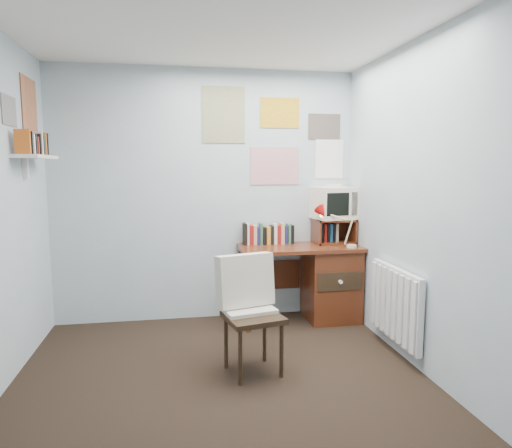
{
  "coord_description": "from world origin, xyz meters",
  "views": [
    {
      "loc": [
        -0.31,
        -2.83,
        1.54
      ],
      "look_at": [
        0.36,
        0.95,
        1.06
      ],
      "focal_mm": 32.0,
      "sensor_mm": 36.0,
      "label": 1
    }
  ],
  "objects_px": {
    "desk_lamp": "(352,229)",
    "wall_shelf": "(36,157)",
    "radiator": "(395,304)",
    "tv_riser": "(334,231)",
    "crt_tv": "(333,202)",
    "desk": "(325,280)",
    "desk_chair": "(253,318)"
  },
  "relations": [
    {
      "from": "desk_lamp",
      "to": "wall_shelf",
      "type": "relative_size",
      "value": 0.58
    },
    {
      "from": "radiator",
      "to": "tv_riser",
      "type": "bearing_deg",
      "value": 99.28
    },
    {
      "from": "desk_lamp",
      "to": "wall_shelf",
      "type": "height_order",
      "value": "wall_shelf"
    },
    {
      "from": "crt_tv",
      "to": "wall_shelf",
      "type": "bearing_deg",
      "value": -179.05
    },
    {
      "from": "desk_lamp",
      "to": "wall_shelf",
      "type": "xyz_separation_m",
      "value": [
        -2.78,
        -0.21,
        0.68
      ]
    },
    {
      "from": "desk",
      "to": "desk_chair",
      "type": "relative_size",
      "value": 1.4
    },
    {
      "from": "crt_tv",
      "to": "wall_shelf",
      "type": "relative_size",
      "value": 0.61
    },
    {
      "from": "desk_chair",
      "to": "crt_tv",
      "type": "xyz_separation_m",
      "value": [
        1.04,
        1.22,
        0.76
      ]
    },
    {
      "from": "desk_lamp",
      "to": "crt_tv",
      "type": "bearing_deg",
      "value": 113.27
    },
    {
      "from": "desk",
      "to": "desk_chair",
      "type": "bearing_deg",
      "value": -130.56
    },
    {
      "from": "wall_shelf",
      "to": "desk_lamp",
      "type": "bearing_deg",
      "value": 4.29
    },
    {
      "from": "desk_lamp",
      "to": "radiator",
      "type": "xyz_separation_m",
      "value": [
        0.08,
        -0.76,
        -0.52
      ]
    },
    {
      "from": "desk_lamp",
      "to": "tv_riser",
      "type": "distance_m",
      "value": 0.3
    },
    {
      "from": "desk",
      "to": "crt_tv",
      "type": "bearing_deg",
      "value": 48.68
    },
    {
      "from": "desk_lamp",
      "to": "radiator",
      "type": "relative_size",
      "value": 0.45
    },
    {
      "from": "desk",
      "to": "tv_riser",
      "type": "relative_size",
      "value": 3.0
    },
    {
      "from": "desk_lamp",
      "to": "radiator",
      "type": "bearing_deg",
      "value": -76.82
    },
    {
      "from": "desk_chair",
      "to": "desk_lamp",
      "type": "bearing_deg",
      "value": 25.99
    },
    {
      "from": "desk",
      "to": "radiator",
      "type": "distance_m",
      "value": 0.97
    },
    {
      "from": "desk",
      "to": "tv_riser",
      "type": "xyz_separation_m",
      "value": [
        0.12,
        0.11,
        0.48
      ]
    },
    {
      "from": "desk_chair",
      "to": "desk_lamp",
      "type": "distance_m",
      "value": 1.54
    },
    {
      "from": "radiator",
      "to": "wall_shelf",
      "type": "height_order",
      "value": "wall_shelf"
    },
    {
      "from": "crt_tv",
      "to": "radiator",
      "type": "distance_m",
      "value": 1.32
    },
    {
      "from": "desk",
      "to": "desk_chair",
      "type": "height_order",
      "value": "desk_chair"
    },
    {
      "from": "tv_riser",
      "to": "crt_tv",
      "type": "xyz_separation_m",
      "value": [
        -0.0,
        0.02,
        0.3
      ]
    },
    {
      "from": "desk_chair",
      "to": "crt_tv",
      "type": "relative_size",
      "value": 2.28
    },
    {
      "from": "desk_chair",
      "to": "tv_riser",
      "type": "distance_m",
      "value": 1.65
    },
    {
      "from": "desk",
      "to": "wall_shelf",
      "type": "distance_m",
      "value": 2.87
    },
    {
      "from": "desk_chair",
      "to": "desk_lamp",
      "type": "height_order",
      "value": "desk_lamp"
    },
    {
      "from": "desk_chair",
      "to": "desk_lamp",
      "type": "relative_size",
      "value": 2.38
    },
    {
      "from": "desk_chair",
      "to": "crt_tv",
      "type": "distance_m",
      "value": 1.77
    },
    {
      "from": "desk_chair",
      "to": "wall_shelf",
      "type": "bearing_deg",
      "value": 143.87
    }
  ]
}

